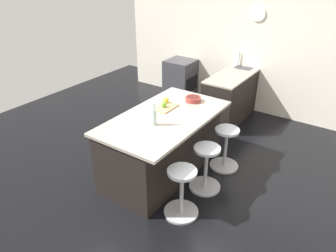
% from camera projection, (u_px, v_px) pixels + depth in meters
% --- Properties ---
extents(ground_plane, '(7.75, 7.75, 0.00)m').
position_uv_depth(ground_plane, '(156.00, 170.00, 4.83)').
color(ground_plane, black).
extents(interior_partition_left, '(0.15, 5.49, 2.99)m').
position_uv_depth(interior_partition_left, '(244.00, 36.00, 6.30)').
color(interior_partition_left, silver).
rests_on(interior_partition_left, ground_plane).
extents(sink_cabinet, '(2.07, 0.60, 1.19)m').
position_uv_depth(sink_cabinet, '(238.00, 91.00, 6.46)').
color(sink_cabinet, black).
rests_on(sink_cabinet, ground_plane).
extents(oven_range, '(0.60, 0.61, 0.88)m').
position_uv_depth(oven_range, '(180.00, 79.00, 7.16)').
color(oven_range, '#38383D').
rests_on(oven_range, ground_plane).
extents(kitchen_island, '(1.96, 1.10, 0.93)m').
position_uv_depth(kitchen_island, '(163.00, 144.00, 4.62)').
color(kitchen_island, black).
rests_on(kitchen_island, ground_plane).
extents(stool_by_window, '(0.44, 0.44, 0.66)m').
position_uv_depth(stool_by_window, '(225.00, 149.00, 4.78)').
color(stool_by_window, '#B7B7BC').
rests_on(stool_by_window, ground_plane).
extents(stool_middle, '(0.44, 0.44, 0.66)m').
position_uv_depth(stool_middle, '(206.00, 169.00, 4.33)').
color(stool_middle, '#B7B7BC').
rests_on(stool_middle, ground_plane).
extents(stool_near_camera, '(0.44, 0.44, 0.66)m').
position_uv_depth(stool_near_camera, '(182.00, 194.00, 3.88)').
color(stool_near_camera, '#B7B7BC').
rests_on(stool_near_camera, ground_plane).
extents(cutting_board, '(0.36, 0.24, 0.02)m').
position_uv_depth(cutting_board, '(165.00, 107.00, 4.62)').
color(cutting_board, tan).
rests_on(cutting_board, kitchen_island).
extents(apple_green, '(0.08, 0.08, 0.08)m').
position_uv_depth(apple_green, '(164.00, 104.00, 4.58)').
color(apple_green, '#609E2D').
rests_on(apple_green, cutting_board).
extents(apple_yellow, '(0.09, 0.09, 0.09)m').
position_uv_depth(apple_yellow, '(166.00, 100.00, 4.72)').
color(apple_yellow, gold).
rests_on(apple_yellow, cutting_board).
extents(water_bottle, '(0.06, 0.06, 0.31)m').
position_uv_depth(water_bottle, '(154.00, 116.00, 4.10)').
color(water_bottle, silver).
rests_on(water_bottle, kitchen_island).
extents(fruit_bowl, '(0.24, 0.24, 0.07)m').
position_uv_depth(fruit_bowl, '(193.00, 99.00, 4.82)').
color(fruit_bowl, '#993833').
rests_on(fruit_bowl, kitchen_island).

